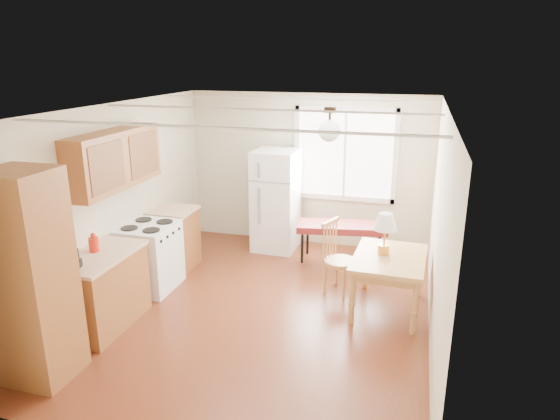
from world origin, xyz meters
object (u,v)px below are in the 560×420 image
at_px(refrigerator, 276,201).
at_px(dining_table, 389,264).
at_px(chair, 335,252).
at_px(bench, 342,228).

relative_size(refrigerator, dining_table, 1.39).
bearing_deg(chair, bench, 115.25).
height_order(refrigerator, chair, refrigerator).
bearing_deg(bench, refrigerator, 155.33).
relative_size(dining_table, chair, 1.21).
distance_m(dining_table, chair, 0.81).
distance_m(refrigerator, chair, 1.77).
relative_size(refrigerator, chair, 1.68).
bearing_deg(dining_table, bench, 123.50).
bearing_deg(chair, refrigerator, 154.40).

